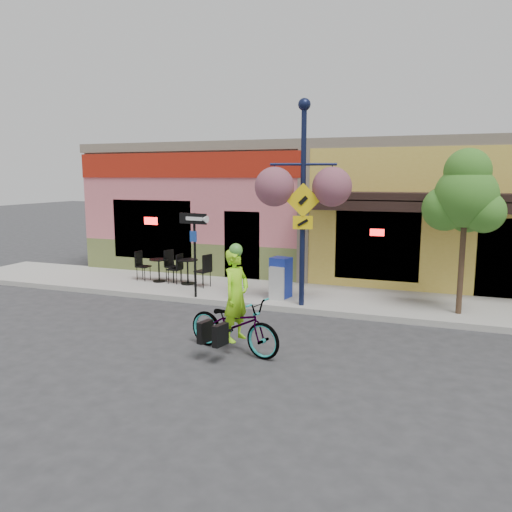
{
  "coord_description": "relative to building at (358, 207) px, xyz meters",
  "views": [
    {
      "loc": [
        2.84,
        -11.19,
        3.4
      ],
      "look_at": [
        -1.45,
        0.5,
        1.4
      ],
      "focal_mm": 35.0,
      "sensor_mm": 36.0,
      "label": 1
    }
  ],
  "objects": [
    {
      "name": "cafe_set_left",
      "position": [
        -4.22,
        -5.47,
        -1.6
      ],
      "size": [
        1.83,
        1.27,
        1.0
      ],
      "primitive_type": null,
      "rotation": [
        0.0,
        0.0,
        -0.29
      ],
      "color": "black",
      "rests_on": "sidewalk"
    },
    {
      "name": "lamp_post",
      "position": [
        -0.33,
        -6.68,
        0.45
      ],
      "size": [
        1.75,
        1.09,
        5.11
      ],
      "primitive_type": null,
      "rotation": [
        0.0,
        0.0,
        0.29
      ],
      "color": "#111736",
      "rests_on": "sidewalk"
    },
    {
      "name": "cafe_set_right",
      "position": [
        -5.23,
        -5.46,
        -1.63
      ],
      "size": [
        1.59,
        0.86,
        0.93
      ],
      "primitive_type": null,
      "rotation": [
        0.0,
        0.0,
        -0.06
      ],
      "color": "black",
      "rests_on": "sidewalk"
    },
    {
      "name": "sidewalk",
      "position": [
        0.0,
        -5.5,
        -2.17
      ],
      "size": [
        24.0,
        3.0,
        0.15
      ],
      "primitive_type": "cube",
      "color": "#9E9B93",
      "rests_on": "ground"
    },
    {
      "name": "street_tree",
      "position": [
        3.4,
        -6.16,
        -0.13
      ],
      "size": [
        1.66,
        1.66,
        3.93
      ],
      "primitive_type": null,
      "rotation": [
        0.0,
        0.0,
        0.08
      ],
      "color": "#3D7A26",
      "rests_on": "sidewalk"
    },
    {
      "name": "building",
      "position": [
        0.0,
        0.0,
        0.0
      ],
      "size": [
        18.2,
        8.2,
        4.5
      ],
      "primitive_type": null,
      "color": "#C6626B",
      "rests_on": "ground"
    },
    {
      "name": "cyclist_rider",
      "position": [
        -0.73,
        -10.07,
        -1.36
      ],
      "size": [
        0.57,
        0.74,
        1.78
      ],
      "primitive_type": "imported",
      "rotation": [
        0.0,
        0.0,
        1.32
      ],
      "color": "#9BF91A",
      "rests_on": "ground"
    },
    {
      "name": "ground",
      "position": [
        0.0,
        -7.5,
        -2.25
      ],
      "size": [
        90.0,
        90.0,
        0.0
      ],
      "primitive_type": "plane",
      "color": "#2D2D30",
      "rests_on": "ground"
    },
    {
      "name": "one_way_sign",
      "position": [
        -3.26,
        -6.85,
        -0.96
      ],
      "size": [
        0.89,
        0.33,
        2.28
      ],
      "primitive_type": null,
      "rotation": [
        0.0,
        0.0,
        -0.16
      ],
      "color": "black",
      "rests_on": "sidewalk"
    },
    {
      "name": "newspaper_box_blue",
      "position": [
        -1.08,
        -6.07,
        -1.55
      ],
      "size": [
        0.58,
        0.53,
        1.09
      ],
      "primitive_type": null,
      "rotation": [
        0.0,
        0.0,
        -0.22
      ],
      "color": "#1B30A6",
      "rests_on": "sidewalk"
    },
    {
      "name": "bicycle",
      "position": [
        -0.78,
        -10.07,
        -1.7
      ],
      "size": [
        2.21,
        1.22,
        1.1
      ],
      "primitive_type": "imported",
      "rotation": [
        0.0,
        0.0,
        1.32
      ],
      "color": "maroon",
      "rests_on": "ground"
    },
    {
      "name": "curb",
      "position": [
        0.0,
        -6.95,
        -2.17
      ],
      "size": [
        24.0,
        0.12,
        0.15
      ],
      "primitive_type": "cube",
      "color": "#A8A59E",
      "rests_on": "ground"
    },
    {
      "name": "newspaper_box_grey",
      "position": [
        -1.11,
        -6.28,
        -1.66
      ],
      "size": [
        0.46,
        0.43,
        0.87
      ],
      "primitive_type": null,
      "rotation": [
        0.0,
        0.0,
        0.15
      ],
      "color": "#B1B1B1",
      "rests_on": "sidewalk"
    }
  ]
}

